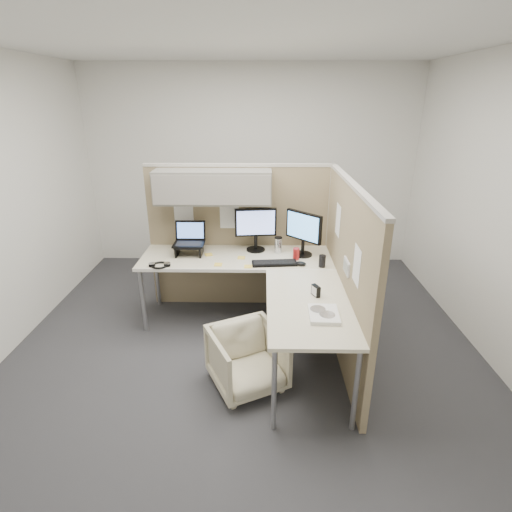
{
  "coord_description": "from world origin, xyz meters",
  "views": [
    {
      "loc": [
        0.16,
        -3.32,
        2.29
      ],
      "look_at": [
        0.1,
        0.25,
        0.85
      ],
      "focal_mm": 28.0,
      "sensor_mm": 36.0,
      "label": 1
    }
  ],
  "objects_px": {
    "monitor_left": "(256,226)",
    "keyboard": "(274,263)",
    "desk": "(258,277)",
    "office_chair": "(247,356)"
  },
  "relations": [
    {
      "from": "desk",
      "to": "office_chair",
      "type": "height_order",
      "value": "desk"
    },
    {
      "from": "office_chair",
      "to": "keyboard",
      "type": "xyz_separation_m",
      "value": [
        0.24,
        0.9,
        0.46
      ]
    },
    {
      "from": "desk",
      "to": "keyboard",
      "type": "xyz_separation_m",
      "value": [
        0.16,
        0.2,
        0.05
      ]
    },
    {
      "from": "desk",
      "to": "keyboard",
      "type": "distance_m",
      "value": 0.26
    },
    {
      "from": "office_chair",
      "to": "desk",
      "type": "bearing_deg",
      "value": 57.13
    },
    {
      "from": "keyboard",
      "to": "office_chair",
      "type": "bearing_deg",
      "value": -109.94
    },
    {
      "from": "office_chair",
      "to": "monitor_left",
      "type": "xyz_separation_m",
      "value": [
        0.05,
        1.29,
        0.72
      ]
    },
    {
      "from": "monitor_left",
      "to": "keyboard",
      "type": "relative_size",
      "value": 1.05
    },
    {
      "from": "desk",
      "to": "monitor_left",
      "type": "xyz_separation_m",
      "value": [
        -0.04,
        0.59,
        0.32
      ]
    },
    {
      "from": "office_chair",
      "to": "monitor_left",
      "type": "distance_m",
      "value": 1.48
    }
  ]
}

